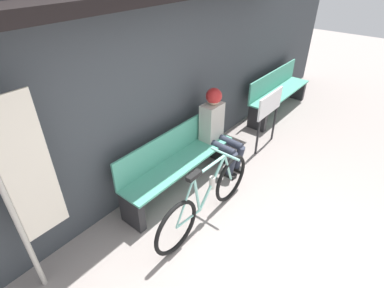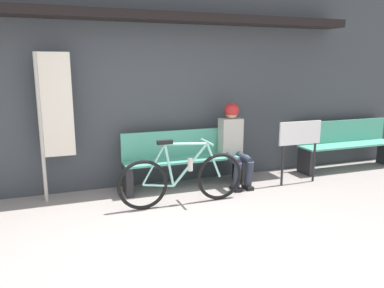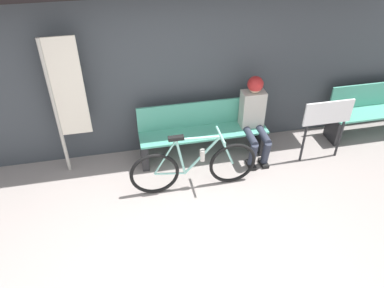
% 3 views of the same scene
% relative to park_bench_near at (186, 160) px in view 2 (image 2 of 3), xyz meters
% --- Properties ---
extents(ground_plane, '(24.00, 24.00, 0.00)m').
position_rel_park_bench_near_xyz_m(ground_plane, '(-0.58, -1.99, -0.42)').
color(ground_plane, gray).
extents(storefront_wall, '(12.00, 0.56, 3.20)m').
position_rel_park_bench_near_xyz_m(storefront_wall, '(-0.58, 0.37, 1.25)').
color(storefront_wall, '#3D4247').
rests_on(storefront_wall, ground_plane).
extents(park_bench_near, '(1.90, 0.42, 0.86)m').
position_rel_park_bench_near_xyz_m(park_bench_near, '(0.00, 0.00, 0.00)').
color(park_bench_near, '#51A88E').
rests_on(park_bench_near, ground_plane).
extents(bicycle, '(1.74, 0.40, 0.89)m').
position_rel_park_bench_near_xyz_m(bicycle, '(-0.28, -0.70, -0.05)').
color(bicycle, black).
rests_on(bicycle, ground_plane).
extents(person_seated, '(0.34, 0.65, 1.27)m').
position_rel_park_bench_near_xyz_m(person_seated, '(0.74, -0.12, 0.31)').
color(person_seated, '#2D3342').
rests_on(person_seated, ground_plane).
extents(park_bench_far, '(1.90, 0.42, 0.86)m').
position_rel_park_bench_near_xyz_m(park_bench_far, '(3.07, 0.00, 0.00)').
color(park_bench_far, '#51A88E').
rests_on(park_bench_far, ground_plane).
extents(banner_pole, '(0.45, 0.05, 2.00)m').
position_rel_park_bench_near_xyz_m(banner_pole, '(-1.85, 0.05, 0.80)').
color(banner_pole, '#B7B2A8').
rests_on(banner_pole, ground_plane).
extents(signboard, '(0.73, 0.04, 0.99)m').
position_rel_park_bench_near_xyz_m(signboard, '(1.72, -0.46, 0.31)').
color(signboard, '#232326').
rests_on(signboard, ground_plane).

